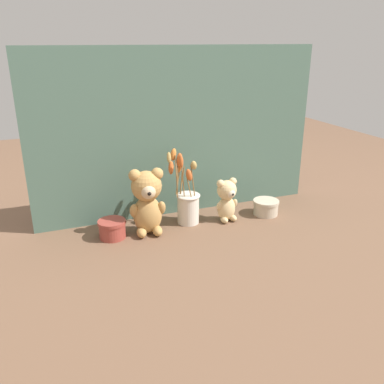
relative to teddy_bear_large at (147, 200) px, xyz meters
The scene contains 7 objects.
ground_plane 0.24m from the teddy_bear_large, ahead, with size 4.00×4.00×0.00m, color brown.
backdrop_wall 0.34m from the teddy_bear_large, 39.90° to the left, with size 1.27×0.02×0.72m.
teddy_bear_large is the anchor object (origin of this frame).
teddy_bear_medium 0.35m from the teddy_bear_large, ahead, with size 0.10×0.10×0.19m.
flower_vase 0.19m from the teddy_bear_large, 11.80° to the left, with size 0.14×0.13×0.32m.
decorative_tin_tall 0.56m from the teddy_bear_large, ahead, with size 0.12×0.12×0.07m.
decorative_tin_short 0.18m from the teddy_bear_large, behind, with size 0.11×0.11×0.07m.
Camera 1 is at (-0.57, -1.46, 0.74)m, focal length 38.00 mm.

